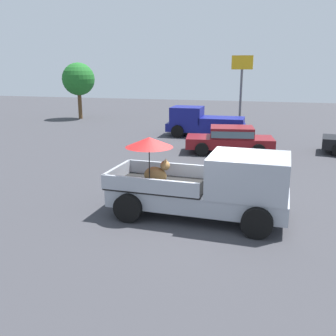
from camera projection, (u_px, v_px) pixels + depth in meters
ground_plane at (197, 216)px, 10.93m from camera, size 80.00×80.00×0.00m
pickup_truck_main at (212, 185)px, 10.55m from camera, size 5.11×2.39×2.28m
pickup_truck_red at (202, 122)px, 23.60m from camera, size 4.83×2.22×1.80m
parked_sedan_far at (230, 138)px, 18.85m from camera, size 4.52×2.46×1.33m
motel_sign at (242, 78)px, 25.13m from camera, size 1.40×0.16×4.96m
tree_by_lot at (78, 79)px, 31.11m from camera, size 2.66×2.66×4.60m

